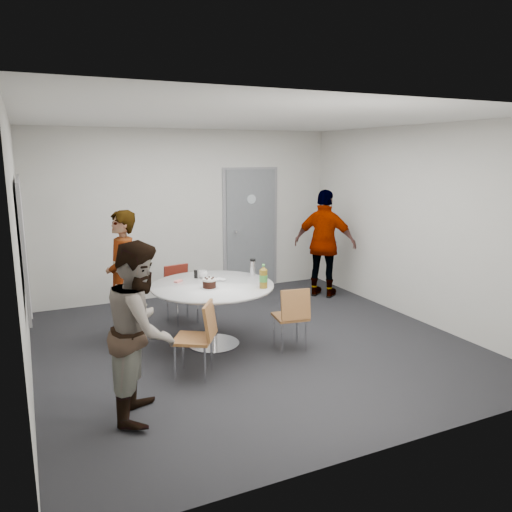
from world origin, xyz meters
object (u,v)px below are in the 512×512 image
person_left (142,330)px  person_right (325,244)px  door (250,229)px  chair_near_left (201,332)px  person_main (123,277)px  chair_far (179,288)px  table (215,293)px  chair_near_right (293,313)px  whiteboard (24,240)px

person_left → person_right: 4.35m
door → person_left: (-2.68, -3.60, -0.23)m
chair_near_left → person_main: person_main is taller
chair_far → table: bearing=86.5°
door → chair_near_left: door is taller
chair_near_left → person_left: size_ratio=0.51×
table → person_main: person_main is taller
chair_near_right → person_main: (-1.75, 1.14, 0.36)m
table → person_right: 2.71m
chair_near_right → table: bearing=153.2°
whiteboard → chair_near_right: bearing=-12.0°
whiteboard → person_left: (0.88, -1.31, -0.66)m
whiteboard → chair_far: size_ratio=2.40×
whiteboard → chair_near_left: bearing=-27.2°
chair_near_left → chair_far: size_ratio=1.02×
door → person_left: bearing=-126.7°
chair_near_left → table: bearing=2.0°
whiteboard → table: whiteboard is taller
door → whiteboard: bearing=-147.3°
whiteboard → chair_far: 2.37m
person_right → door: bearing=-1.9°
table → chair_near_right: (0.77, -0.55, -0.19)m
whiteboard → person_right: 4.62m
person_left → person_main: bearing=16.2°
table → person_right: size_ratio=0.84×
person_left → person_right: (3.53, 2.55, 0.08)m
table → person_left: (-1.15, -1.27, 0.13)m
whiteboard → chair_near_right: (2.80, -0.59, -0.98)m
door → table: size_ratio=1.44×
door → whiteboard: (-3.56, -2.28, 0.42)m
chair_near_left → person_right: (2.82, 2.05, 0.39)m
chair_near_right → person_right: (1.61, 1.82, 0.41)m
person_left → whiteboard: bearing=55.4°
chair_near_left → whiteboard: bearing=94.8°
chair_far → person_left: (-1.02, -2.34, 0.32)m
person_main → chair_far: bearing=127.3°
chair_near_right → person_main: 2.12m
whiteboard → person_left: size_ratio=1.20×
door → chair_near_left: 3.71m
chair_near_left → chair_near_right: size_ratio=1.04×
table → chair_near_right: size_ratio=1.90×
door → person_main: door is taller
person_main → chair_near_left: bearing=29.1°
whiteboard → chair_near_left: (1.59, -0.81, -0.96)m
person_main → whiteboard: bearing=-54.8°
chair_near_right → chair_near_left: bearing=-160.9°
door → person_left: door is taller
door → table: (-1.53, -2.32, -0.37)m
door → chair_near_right: size_ratio=2.73×
table → chair_near_right: table is taller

